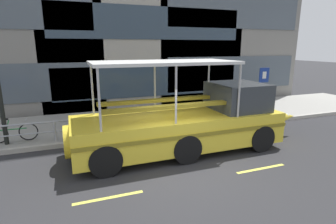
% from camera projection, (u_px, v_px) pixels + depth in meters
% --- Properties ---
extents(ground_plane, '(120.00, 120.00, 0.00)m').
position_uv_depth(ground_plane, '(178.00, 166.00, 8.69)').
color(ground_plane, '#2B2B2D').
extents(sidewalk, '(32.00, 4.80, 0.18)m').
position_uv_depth(sidewalk, '(136.00, 120.00, 13.76)').
color(sidewalk, '#99968E').
rests_on(sidewalk, ground_plane).
extents(curb_edge, '(32.00, 0.18, 0.18)m').
position_uv_depth(curb_edge, '(150.00, 135.00, 11.49)').
color(curb_edge, '#B2ADA3').
rests_on(curb_edge, ground_plane).
extents(lane_centreline, '(25.80, 0.12, 0.01)m').
position_uv_depth(lane_centreline, '(193.00, 182.00, 7.66)').
color(lane_centreline, '#DBD64C').
rests_on(lane_centreline, ground_plane).
extents(curb_guardrail, '(12.64, 0.09, 0.82)m').
position_uv_depth(curb_guardrail, '(157.00, 117.00, 11.79)').
color(curb_guardrail, '#9EA0A8').
rests_on(curb_guardrail, sidewalk).
extents(parking_sign, '(0.60, 0.12, 2.54)m').
position_uv_depth(parking_sign, '(263.00, 83.00, 14.02)').
color(parking_sign, '#4C4F54').
rests_on(parking_sign, sidewalk).
extents(leaned_bicycle, '(1.74, 0.46, 0.96)m').
position_uv_depth(leaned_bicycle, '(13.00, 133.00, 10.28)').
color(leaned_bicycle, black).
rests_on(leaned_bicycle, sidewalk).
extents(duck_tour_boat, '(9.42, 2.53, 3.31)m').
position_uv_depth(duck_tour_boat, '(192.00, 122.00, 9.91)').
color(duck_tour_boat, yellow).
rests_on(duck_tour_boat, ground_plane).
extents(pedestrian_near_bow, '(0.22, 0.46, 1.59)m').
position_uv_depth(pedestrian_near_bow, '(209.00, 98.00, 13.99)').
color(pedestrian_near_bow, black).
rests_on(pedestrian_near_bow, sidewalk).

